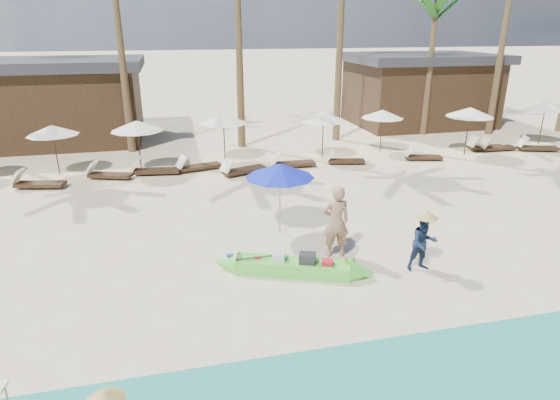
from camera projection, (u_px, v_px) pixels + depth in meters
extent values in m
plane|color=beige|center=(245.00, 290.00, 11.13)|extent=(240.00, 240.00, 0.00)
cube|color=#51D13F|center=(293.00, 267.00, 11.80)|extent=(2.90, 1.62, 0.35)
cube|color=white|center=(293.00, 267.00, 11.80)|extent=(2.47, 1.31, 0.16)
cube|color=#262628|center=(307.00, 259.00, 11.66)|extent=(0.50, 0.45, 0.32)
cube|color=silver|center=(279.00, 258.00, 11.81)|extent=(0.40, 0.37, 0.25)
cube|color=red|center=(327.00, 264.00, 11.58)|extent=(0.34, 0.31, 0.20)
cylinder|color=red|center=(258.00, 259.00, 11.92)|extent=(0.20, 0.20, 0.08)
cylinder|color=#262628|center=(248.00, 261.00, 11.87)|extent=(0.18, 0.18, 0.07)
sphere|color=#C9CB7F|center=(238.00, 257.00, 11.93)|extent=(0.16, 0.16, 0.16)
cylinder|color=gold|center=(346.00, 263.00, 11.63)|extent=(0.13, 0.13, 0.16)
cylinder|color=gold|center=(353.00, 264.00, 11.61)|extent=(0.13, 0.13, 0.16)
imported|color=#AF745E|center=(336.00, 222.00, 12.44)|extent=(0.76, 0.53, 2.01)
imported|color=#16233E|center=(424.00, 243.00, 11.81)|extent=(0.75, 0.59, 1.50)
cylinder|color=#99999E|center=(280.00, 200.00, 13.84)|extent=(0.05, 0.05, 2.12)
cone|color=#1321B4|center=(280.00, 170.00, 13.52)|extent=(2.03, 2.03, 0.41)
cylinder|color=#3A2717|center=(56.00, 151.00, 19.38)|extent=(0.05, 0.05, 2.05)
cone|color=#F4E8CE|center=(52.00, 130.00, 19.08)|extent=(2.05, 2.05, 0.41)
cube|color=#3A2717|center=(40.00, 184.00, 18.04)|extent=(1.92, 0.98, 0.13)
cube|color=#F4E8CE|center=(17.00, 176.00, 17.92)|extent=(0.53, 0.67, 0.54)
cube|color=#3A2717|center=(110.00, 175.00, 19.16)|extent=(1.84, 1.10, 0.12)
cube|color=#F4E8CE|center=(91.00, 167.00, 19.12)|extent=(0.55, 0.66, 0.51)
cylinder|color=#3A2717|center=(139.00, 147.00, 19.74)|extent=(0.05, 0.05, 2.16)
cone|color=#F4E8CE|center=(137.00, 126.00, 19.42)|extent=(2.16, 2.16, 0.43)
cube|color=#3A2717|center=(157.00, 171.00, 19.70)|extent=(1.95, 0.86, 0.13)
cube|color=#F4E8CE|center=(136.00, 164.00, 19.51)|extent=(0.50, 0.66, 0.55)
cylinder|color=#3A2717|center=(224.00, 139.00, 21.31)|extent=(0.05, 0.05, 2.13)
cone|color=#F4E8CE|center=(223.00, 119.00, 20.99)|extent=(2.13, 2.13, 0.43)
cube|color=#3A2717|center=(200.00, 167.00, 20.30)|extent=(1.91, 1.03, 0.13)
cube|color=#F4E8CE|center=(181.00, 162.00, 19.84)|extent=(0.54, 0.67, 0.53)
cube|color=#3A2717|center=(245.00, 170.00, 19.79)|extent=(1.99, 1.22, 0.13)
cube|color=#F4E8CE|center=(227.00, 165.00, 19.24)|extent=(0.61, 0.72, 0.55)
cylinder|color=#3A2717|center=(323.00, 136.00, 21.71)|extent=(0.05, 0.05, 2.16)
cone|color=#F4E8CE|center=(323.00, 116.00, 21.39)|extent=(2.16, 2.16, 0.43)
cube|color=#3A2717|center=(294.00, 164.00, 20.73)|extent=(1.87, 0.66, 0.13)
cube|color=#F4E8CE|center=(276.00, 157.00, 20.47)|extent=(0.43, 0.61, 0.54)
cube|color=#3A2717|center=(346.00, 161.00, 21.22)|extent=(1.72, 0.90, 0.12)
cube|color=#F4E8CE|center=(330.00, 155.00, 21.12)|extent=(0.48, 0.60, 0.48)
cylinder|color=#3A2717|center=(381.00, 132.00, 22.90)|extent=(0.05, 0.05, 2.04)
cone|color=#F4E8CE|center=(383.00, 114.00, 22.60)|extent=(2.04, 2.04, 0.41)
cube|color=#3A2717|center=(424.00, 157.00, 21.83)|extent=(1.72, 0.92, 0.12)
cube|color=#F4E8CE|center=(409.00, 151.00, 21.74)|extent=(0.49, 0.60, 0.48)
cylinder|color=#3A2717|center=(467.00, 132.00, 22.41)|extent=(0.06, 0.06, 2.23)
cone|color=#F4E8CE|center=(470.00, 112.00, 22.08)|extent=(2.23, 2.23, 0.45)
cube|color=#3A2717|center=(498.00, 148.00, 23.46)|extent=(1.79, 0.61, 0.13)
cube|color=#F4E8CE|center=(485.00, 142.00, 23.19)|extent=(0.41, 0.58, 0.52)
cube|color=#3A2717|center=(487.00, 147.00, 23.55)|extent=(1.87, 0.71, 0.13)
cube|color=#F4E8CE|center=(473.00, 141.00, 23.31)|extent=(0.45, 0.62, 0.54)
cylinder|color=#3A2717|center=(542.00, 123.00, 24.44)|extent=(0.06, 0.06, 2.21)
cone|color=#F4E8CE|center=(546.00, 105.00, 24.11)|extent=(2.21, 2.21, 0.44)
cube|color=#3A2717|center=(538.00, 148.00, 23.39)|extent=(1.95, 1.14, 0.13)
cube|color=#F4E8CE|center=(522.00, 141.00, 23.33)|extent=(0.58, 0.70, 0.54)
cone|color=brown|center=(121.00, 46.00, 21.66)|extent=(0.40, 0.40, 10.08)
cone|color=brown|center=(239.00, 32.00, 22.40)|extent=(0.40, 0.40, 11.26)
cone|color=brown|center=(341.00, 11.00, 23.55)|extent=(0.40, 0.40, 13.16)
cone|color=brown|center=(431.00, 62.00, 25.73)|extent=(0.40, 0.40, 8.07)
cone|color=brown|center=(503.00, 37.00, 25.33)|extent=(0.40, 0.40, 10.64)
cube|color=#3A2717|center=(41.00, 106.00, 24.69)|extent=(10.00, 6.00, 3.80)
cube|color=#2D2D33|center=(33.00, 64.00, 23.94)|extent=(10.80, 6.60, 0.50)
cube|color=#3A2717|center=(419.00, 93.00, 29.45)|extent=(8.00, 6.00, 3.80)
cube|color=#2D2D33|center=(422.00, 58.00, 28.70)|extent=(8.80, 6.60, 0.50)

